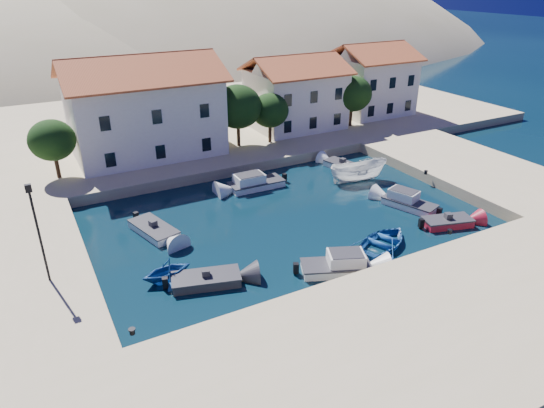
{
  "coord_description": "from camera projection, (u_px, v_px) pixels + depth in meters",
  "views": [
    {
      "loc": [
        -17.21,
        -19.68,
        17.61
      ],
      "look_at": [
        -1.73,
        9.18,
        2.0
      ],
      "focal_mm": 32.0,
      "sensor_mm": 36.0,
      "label": 1
    }
  ],
  "objects": [
    {
      "name": "motorboat_white_west",
      "position": [
        154.0,
        230.0,
        36.22
      ],
      "size": [
        3.06,
        4.79,
        1.25
      ],
      "rotation": [
        0.0,
        0.0,
        -1.31
      ],
      "color": "white",
      "rests_on": "ground"
    },
    {
      "name": "lamppost",
      "position": [
        37.0,
        225.0,
        27.43
      ],
      "size": [
        0.35,
        0.25,
        6.22
      ],
      "color": "black",
      "rests_on": "quay_west"
    },
    {
      "name": "cabin_cruiser_north",
      "position": [
        256.0,
        183.0,
        43.89
      ],
      "size": [
        5.03,
        2.19,
        1.6
      ],
      "rotation": [
        0.0,
        0.0,
        3.13
      ],
      "color": "white",
      "rests_on": "ground"
    },
    {
      "name": "quay_east",
      "position": [
        469.0,
        168.0,
        47.06
      ],
      "size": [
        11.0,
        20.0,
        1.0
      ],
      "primitive_type": "cube",
      "color": "tan",
      "rests_on": "ground"
    },
    {
      "name": "trees",
      "position": [
        251.0,
        109.0,
        50.67
      ],
      "size": [
        37.3,
        5.3,
        6.45
      ],
      "color": "#382314",
      "rests_on": "quay_north"
    },
    {
      "name": "building_right",
      "position": [
        372.0,
        78.0,
        62.32
      ],
      "size": [
        9.45,
        8.4,
        8.8
      ],
      "color": "silver",
      "rests_on": "quay_north"
    },
    {
      "name": "rowboat_west",
      "position": [
        168.0,
        280.0,
        30.79
      ],
      "size": [
        3.41,
        3.02,
        1.66
      ],
      "primitive_type": "imported",
      "rotation": [
        0.0,
        0.0,
        -1.47
      ],
      "color": "#1B4C94",
      "rests_on": "ground"
    },
    {
      "name": "motorboat_red_se",
      "position": [
        447.0,
        222.0,
        37.3
      ],
      "size": [
        4.08,
        2.65,
        1.25
      ],
      "rotation": [
        0.0,
        0.0,
        -0.28
      ],
      "color": "maroon",
      "rests_on": "ground"
    },
    {
      "name": "bollards",
      "position": [
        364.0,
        230.0,
        34.35
      ],
      "size": [
        29.36,
        9.56,
        0.3
      ],
      "color": "black",
      "rests_on": "ground"
    },
    {
      "name": "cabin_cruiser_south",
      "position": [
        336.0,
        266.0,
        31.41
      ],
      "size": [
        4.87,
        3.52,
        1.6
      ],
      "rotation": [
        0.0,
        0.0,
        -0.4
      ],
      "color": "white",
      "rests_on": "ground"
    },
    {
      "name": "boat_east",
      "position": [
        357.0,
        181.0,
        45.45
      ],
      "size": [
        5.91,
        3.18,
        2.16
      ],
      "primitive_type": "imported",
      "rotation": [
        0.0,
        0.0,
        1.37
      ],
      "color": "white",
      "rests_on": "ground"
    },
    {
      "name": "motorboat_grey_sw",
      "position": [
        206.0,
        280.0,
        30.28
      ],
      "size": [
        4.62,
        2.98,
        1.25
      ],
      "rotation": [
        0.0,
        0.0,
        -0.28
      ],
      "color": "#313035",
      "rests_on": "ground"
    },
    {
      "name": "motorboat_white_ne",
      "position": [
        342.0,
        166.0,
        48.29
      ],
      "size": [
        2.61,
        4.02,
        1.25
      ],
      "rotation": [
        0.0,
        0.0,
        1.82
      ],
      "color": "white",
      "rests_on": "ground"
    },
    {
      "name": "quay_south",
      "position": [
        436.0,
        332.0,
        25.58
      ],
      "size": [
        52.0,
        12.0,
        1.0
      ],
      "primitive_type": "cube",
      "color": "tan",
      "rests_on": "ground"
    },
    {
      "name": "rowboat_south",
      "position": [
        383.0,
        246.0,
        34.58
      ],
      "size": [
        5.96,
        5.12,
        1.04
      ],
      "primitive_type": "imported",
      "rotation": [
        0.0,
        0.0,
        1.93
      ],
      "color": "#1B4C94",
      "rests_on": "ground"
    },
    {
      "name": "ground",
      "position": [
        365.0,
        282.0,
        30.57
      ],
      "size": [
        400.0,
        400.0,
        0.0
      ],
      "primitive_type": "plane",
      "color": "black",
      "rests_on": "ground"
    },
    {
      "name": "hills",
      "position": [
        160.0,
        122.0,
        147.79
      ],
      "size": [
        254.0,
        176.0,
        99.0
      ],
      "color": "tan",
      "rests_on": "ground"
    },
    {
      "name": "quay_west",
      "position": [
        22.0,
        277.0,
        30.21
      ],
      "size": [
        8.0,
        20.0,
        1.0
      ],
      "primitive_type": "cube",
      "color": "tan",
      "rests_on": "ground"
    },
    {
      "name": "building_mid",
      "position": [
        295.0,
        91.0,
        56.52
      ],
      "size": [
        10.5,
        8.4,
        8.3
      ],
      "color": "silver",
      "rests_on": "quay_north"
    },
    {
      "name": "quay_north",
      "position": [
        191.0,
        123.0,
        61.44
      ],
      "size": [
        80.0,
        36.0,
        1.0
      ],
      "primitive_type": "cube",
      "color": "tan",
      "rests_on": "ground"
    },
    {
      "name": "building_left",
      "position": [
        144.0,
        104.0,
        47.74
      ],
      "size": [
        14.7,
        9.45,
        9.7
      ],
      "color": "silver",
      "rests_on": "quay_north"
    },
    {
      "name": "cabin_cruiser_east",
      "position": [
        410.0,
        203.0,
        40.07
      ],
      "size": [
        3.18,
        4.76,
        1.6
      ],
      "rotation": [
        0.0,
        0.0,
        1.92
      ],
      "color": "white",
      "rests_on": "ground"
    }
  ]
}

